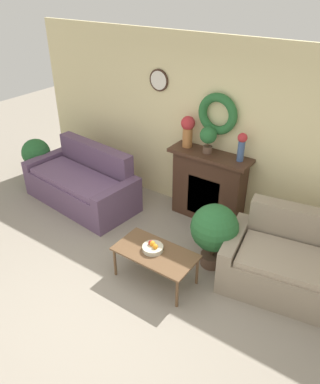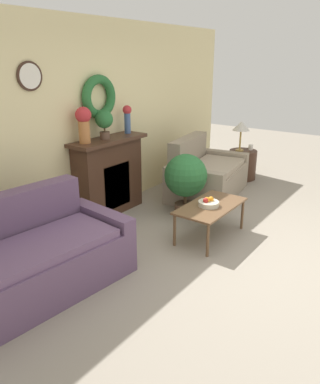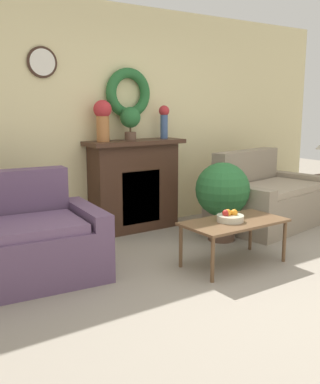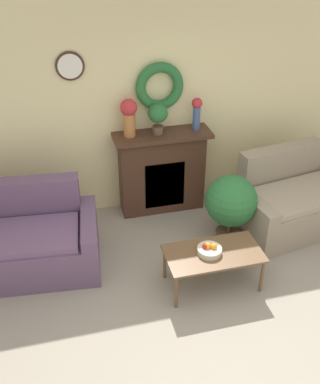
# 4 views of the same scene
# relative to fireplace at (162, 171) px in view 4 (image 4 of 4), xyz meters

# --- Properties ---
(ground_plane) EXTENTS (16.00, 16.00, 0.00)m
(ground_plane) POSITION_rel_fireplace_xyz_m (-0.06, -2.32, -0.56)
(ground_plane) COLOR gray
(wall_back) EXTENTS (6.80, 0.19, 2.70)m
(wall_back) POSITION_rel_fireplace_xyz_m (-0.06, 0.20, 0.80)
(wall_back) COLOR beige
(wall_back) RESTS_ON ground_plane
(fireplace) EXTENTS (1.24, 0.41, 1.12)m
(fireplace) POSITION_rel_fireplace_xyz_m (0.00, 0.00, 0.00)
(fireplace) COLOR #42281C
(fireplace) RESTS_ON ground_plane
(couch_left) EXTENTS (2.02, 1.11, 0.94)m
(couch_left) POSITION_rel_fireplace_xyz_m (-1.94, -0.77, -0.23)
(couch_left) COLOR #604766
(couch_left) RESTS_ON ground_plane
(loveseat_right) EXTENTS (1.66, 1.20, 0.94)m
(loveseat_right) POSITION_rel_fireplace_xyz_m (1.53, -0.75, -0.24)
(loveseat_right) COLOR gray
(loveseat_right) RESTS_ON ground_plane
(coffee_table) EXTENTS (1.02, 0.54, 0.44)m
(coffee_table) POSITION_rel_fireplace_xyz_m (0.15, -1.60, -0.17)
(coffee_table) COLOR brown
(coffee_table) RESTS_ON ground_plane
(fruit_bowl) EXTENTS (0.26, 0.26, 0.12)m
(fruit_bowl) POSITION_rel_fireplace_xyz_m (0.10, -1.59, -0.08)
(fruit_bowl) COLOR beige
(fruit_bowl) RESTS_ON coffee_table
(vase_on_mantel_left) EXTENTS (0.21, 0.21, 0.47)m
(vase_on_mantel_left) POSITION_rel_fireplace_xyz_m (-0.41, 0.01, 0.83)
(vase_on_mantel_left) COLOR #AD6B38
(vase_on_mantel_left) RESTS_ON fireplace
(vase_on_mantel_right) EXTENTS (0.13, 0.13, 0.41)m
(vase_on_mantel_right) POSITION_rel_fireplace_xyz_m (0.45, 0.01, 0.79)
(vase_on_mantel_right) COLOR #3D5684
(vase_on_mantel_right) RESTS_ON fireplace
(potted_plant_on_mantel) EXTENTS (0.25, 0.25, 0.39)m
(potted_plant_on_mantel) POSITION_rel_fireplace_xyz_m (-0.05, -0.01, 0.80)
(potted_plant_on_mantel) COLOR brown
(potted_plant_on_mantel) RESTS_ON fireplace
(potted_plant_floor_by_loveseat) EXTENTS (0.62, 0.62, 0.90)m
(potted_plant_floor_by_loveseat) POSITION_rel_fireplace_xyz_m (0.60, -0.94, -0.00)
(potted_plant_floor_by_loveseat) COLOR brown
(potted_plant_floor_by_loveseat) RESTS_ON ground_plane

